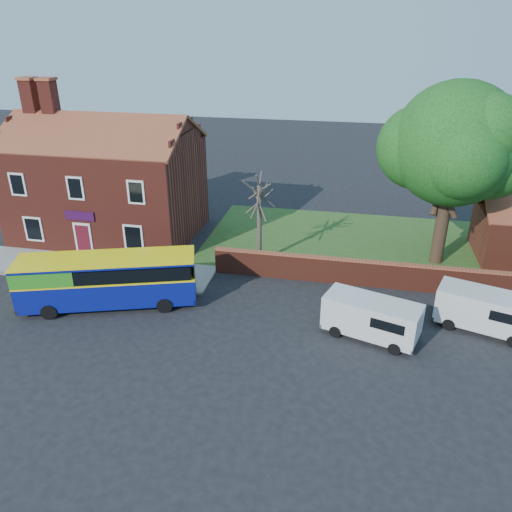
% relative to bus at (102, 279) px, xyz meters
% --- Properties ---
extents(ground, '(120.00, 120.00, 0.00)m').
position_rel_bus_xyz_m(ground, '(2.77, -1.91, -1.60)').
color(ground, black).
rests_on(ground, ground).
extents(pavement, '(18.00, 3.50, 0.12)m').
position_rel_bus_xyz_m(pavement, '(-4.23, 3.84, -1.54)').
color(pavement, gray).
rests_on(pavement, ground).
extents(kerb, '(18.00, 0.15, 0.14)m').
position_rel_bus_xyz_m(kerb, '(-4.23, 2.09, -1.53)').
color(kerb, slate).
rests_on(kerb, ground).
extents(grass_strip, '(26.00, 12.00, 0.04)m').
position_rel_bus_xyz_m(grass_strip, '(15.77, 11.09, -1.58)').
color(grass_strip, '#426B28').
rests_on(grass_strip, ground).
extents(shop_building, '(12.30, 8.13, 10.50)m').
position_rel_bus_xyz_m(shop_building, '(-4.25, 9.58, 1.82)').
color(shop_building, maroon).
rests_on(shop_building, ground).
extents(boundary_wall, '(22.00, 0.38, 1.60)m').
position_rel_bus_xyz_m(boundary_wall, '(15.77, 5.09, -0.79)').
color(boundary_wall, maroon).
rests_on(boundary_wall, ground).
extents(bus, '(9.46, 5.08, 2.81)m').
position_rel_bus_xyz_m(bus, '(0.00, 0.00, 0.00)').
color(bus, navy).
rests_on(bus, ground).
extents(van_near, '(4.85, 3.10, 1.98)m').
position_rel_bus_xyz_m(van_near, '(14.00, -0.16, -0.49)').
color(van_near, silver).
rests_on(van_near, ground).
extents(van_far, '(4.92, 3.17, 2.01)m').
position_rel_bus_xyz_m(van_far, '(19.50, 1.60, -0.47)').
color(van_far, silver).
rests_on(van_far, ground).
extents(large_tree, '(9.12, 7.22, 11.13)m').
position_rel_bus_xyz_m(large_tree, '(18.22, 9.45, 5.69)').
color(large_tree, black).
rests_on(large_tree, ground).
extents(bare_tree, '(2.08, 2.47, 5.54)m').
position_rel_bus_xyz_m(bare_tree, '(7.10, 6.89, 1.24)').
color(bare_tree, '#4C4238').
rests_on(bare_tree, ground).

